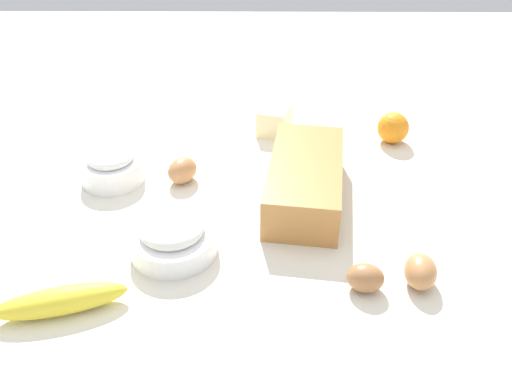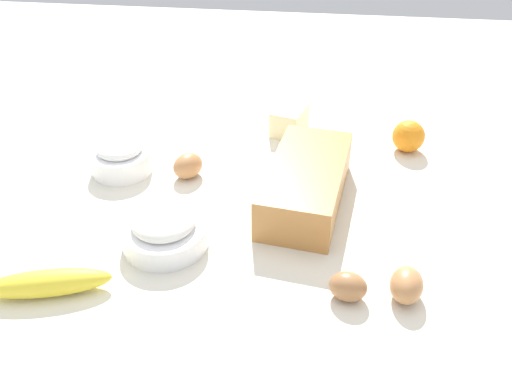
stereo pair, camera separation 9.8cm
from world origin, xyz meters
name	(u,v)px [view 1 (the left image)]	position (x,y,z in m)	size (l,w,h in m)	color
ground_plane	(256,205)	(0.00, 0.00, -0.01)	(2.40, 2.40, 0.02)	silver
loaf_pan	(305,179)	(-0.01, 0.09, 0.04)	(0.30, 0.17, 0.08)	#B77A3D
flour_bowl	(173,237)	(0.14, -0.13, 0.03)	(0.14, 0.14, 0.07)	white
sugar_bowl	(112,166)	(-0.07, -0.28, 0.03)	(0.12, 0.12, 0.07)	white
banana	(60,301)	(0.27, -0.28, 0.02)	(0.19, 0.04, 0.04)	yellow
orange_fruit	(393,128)	(-0.23, 0.30, 0.03)	(0.07, 0.07, 0.07)	orange
butter_block	(275,119)	(-0.28, 0.04, 0.03)	(0.09, 0.06, 0.06)	#F4EDB2
egg_near_butter	(420,271)	(0.21, 0.25, 0.02)	(0.05, 0.05, 0.07)	#B97D4C
egg_beside_bowl	(182,170)	(-0.07, -0.14, 0.03)	(0.05, 0.05, 0.06)	#BC7F4D
egg_loose	(365,278)	(0.23, 0.17, 0.02)	(0.04, 0.04, 0.06)	#A46E42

